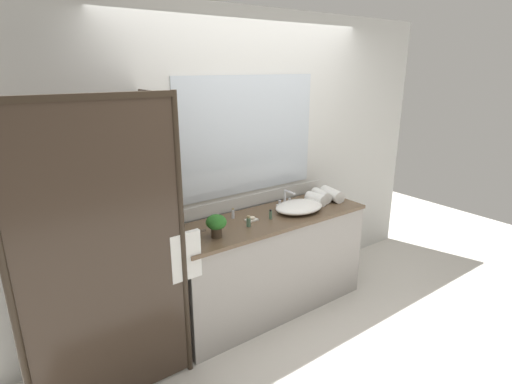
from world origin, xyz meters
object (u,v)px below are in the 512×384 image
at_px(amenity_bottle_shampoo, 233,214).
at_px(amenity_bottle_lotion, 249,222).
at_px(rolled_towel_near_edge, 332,194).
at_px(potted_plant, 216,224).
at_px(rolled_towel_middle, 321,196).
at_px(faucet, 286,200).
at_px(soap_dish, 251,219).
at_px(amenity_bottle_body_wash, 270,214).
at_px(sink_basin, 299,207).
at_px(rolled_towel_far_edge, 316,199).

height_order(amenity_bottle_shampoo, amenity_bottle_lotion, amenity_bottle_shampoo).
bearing_deg(rolled_towel_near_edge, potted_plant, -175.53).
bearing_deg(amenity_bottle_shampoo, amenity_bottle_lotion, -89.43).
relative_size(amenity_bottle_shampoo, rolled_towel_middle, 0.43).
bearing_deg(rolled_towel_near_edge, faucet, 163.90).
distance_m(soap_dish, rolled_towel_middle, 0.83).
height_order(potted_plant, amenity_bottle_body_wash, potted_plant).
xyz_separation_m(soap_dish, amenity_bottle_lotion, (-0.10, -0.09, 0.03)).
distance_m(sink_basin, rolled_towel_far_edge, 0.25).
height_order(amenity_bottle_body_wash, rolled_towel_far_edge, rolled_towel_far_edge).
bearing_deg(potted_plant, rolled_towel_near_edge, 4.47).
height_order(soap_dish, rolled_towel_middle, rolled_towel_middle).
height_order(sink_basin, amenity_bottle_shampoo, amenity_bottle_shampoo).
bearing_deg(rolled_towel_far_edge, rolled_towel_middle, 24.01).
bearing_deg(soap_dish, amenity_bottle_body_wash, -22.12).
distance_m(faucet, potted_plant, 0.92).
xyz_separation_m(amenity_bottle_lotion, rolled_towel_near_edge, (1.04, 0.08, 0.01)).
bearing_deg(faucet, potted_plant, -164.76).
distance_m(potted_plant, rolled_towel_far_edge, 1.13).
bearing_deg(amenity_bottle_shampoo, amenity_bottle_body_wash, -37.79).
bearing_deg(amenity_bottle_shampoo, sink_basin, -18.97).
bearing_deg(potted_plant, soap_dish, 16.30).
height_order(amenity_bottle_body_wash, rolled_towel_near_edge, rolled_towel_near_edge).
height_order(rolled_towel_middle, rolled_towel_far_edge, same).
height_order(amenity_bottle_lotion, rolled_towel_middle, rolled_towel_middle).
bearing_deg(potted_plant, amenity_bottle_body_wash, 5.81).
bearing_deg(soap_dish, sink_basin, -7.74).
xyz_separation_m(soap_dish, rolled_towel_near_edge, (0.94, -0.01, 0.04)).
bearing_deg(soap_dish, rolled_towel_middle, 1.51).
bearing_deg(rolled_towel_far_edge, amenity_bottle_shampoo, 169.00).
bearing_deg(potted_plant, amenity_bottle_shampoo, 38.95).
bearing_deg(soap_dish, potted_plant, -163.70).
height_order(sink_basin, potted_plant, potted_plant).
xyz_separation_m(sink_basin, potted_plant, (-0.88, -0.06, 0.07)).
relative_size(amenity_bottle_shampoo, amenity_bottle_lotion, 1.01).
xyz_separation_m(amenity_bottle_shampoo, amenity_bottle_body_wash, (0.25, -0.19, -0.00)).
distance_m(rolled_towel_middle, rolled_towel_far_edge, 0.12).
bearing_deg(rolled_towel_far_edge, sink_basin, -171.45).
height_order(sink_basin, soap_dish, sink_basin).
xyz_separation_m(faucet, amenity_bottle_lotion, (-0.57, -0.21, -0.01)).
relative_size(sink_basin, amenity_bottle_shampoo, 5.02).
height_order(faucet, rolled_towel_near_edge, faucet).
distance_m(soap_dish, amenity_bottle_lotion, 0.14).
relative_size(amenity_bottle_shampoo, amenity_bottle_body_wash, 1.11).
distance_m(soap_dish, amenity_bottle_body_wash, 0.17).
bearing_deg(soap_dish, rolled_towel_near_edge, -0.85).
relative_size(amenity_bottle_body_wash, rolled_towel_far_edge, 0.43).
bearing_deg(faucet, sink_basin, -90.00).
relative_size(soap_dish, amenity_bottle_body_wash, 1.21).
relative_size(potted_plant, rolled_towel_near_edge, 0.69).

